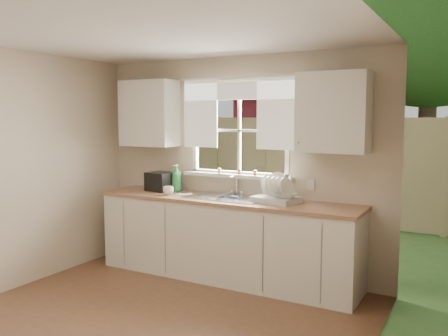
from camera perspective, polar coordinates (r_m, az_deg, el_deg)
The scene contains 20 objects.
room_walls at distance 3.79m, azimuth -12.63°, elevation -2.61°, with size 3.62×4.02×2.50m.
ceiling at distance 3.86m, azimuth -12.42°, elevation 16.40°, with size 3.60×4.00×0.02m, color silver.
window at distance 5.47m, azimuth 1.77°, elevation 2.80°, with size 1.38×0.16×1.06m.
curtains at distance 5.42m, azimuth 1.54°, elevation 7.50°, with size 1.50×0.03×0.81m.
base_cabinets at distance 5.36m, azimuth 0.16°, elevation -8.67°, with size 3.00×0.62×0.87m, color silver.
countertop at distance 5.26m, azimuth 0.16°, elevation -3.87°, with size 3.04×0.65×0.04m, color #9F6E4F.
upper_cabinet_left at distance 5.94m, azimuth -9.00°, elevation 6.50°, with size 0.70×0.33×0.80m, color silver.
upper_cabinet_right at distance 4.88m, azimuth 13.02°, elevation 6.52°, with size 0.70×0.33×0.80m, color silver.
wall_outlet at distance 5.16m, azimuth 10.42°, elevation -2.03°, with size 0.08×0.01×0.12m, color beige.
sill_jars at distance 5.44m, azimuth 1.66°, elevation -0.46°, with size 0.50×0.04×0.06m.
backyard at distance 11.56m, azimuth 19.64°, elevation 14.01°, with size 20.00×10.00×6.13m.
sink at distance 5.30m, azimuth 0.32°, elevation -4.37°, with size 0.88×0.52×0.40m.
dish_rack at distance 5.03m, azimuth 6.34°, elevation -3.27°, with size 0.51×0.43×0.31m.
bowl at distance 4.93m, azimuth 7.50°, elevation -3.33°, with size 0.21×0.21×0.05m, color beige.
soap_bottle_a at distance 5.77m, azimuth -5.74°, elevation -1.19°, with size 0.12×0.13×0.32m, color green.
soap_bottle_b at distance 5.81m, azimuth -5.54°, elevation -1.93°, with size 0.07×0.07×0.16m, color blue.
soap_bottle_c at distance 5.98m, azimuth -7.97°, elevation -1.63°, with size 0.15×0.15×0.19m, color beige.
saucer at distance 5.48m, azimuth -4.75°, elevation -3.21°, with size 0.18×0.18×0.01m, color silver.
cup at distance 5.52m, azimuth -6.71°, elevation -2.72°, with size 0.12×0.12×0.10m, color white.
black_appliance at distance 5.83m, azimuth -7.62°, elevation -1.62°, with size 0.31×0.27×0.23m, color black.
Camera 1 is at (2.49, -2.87, 1.80)m, focal length 38.00 mm.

